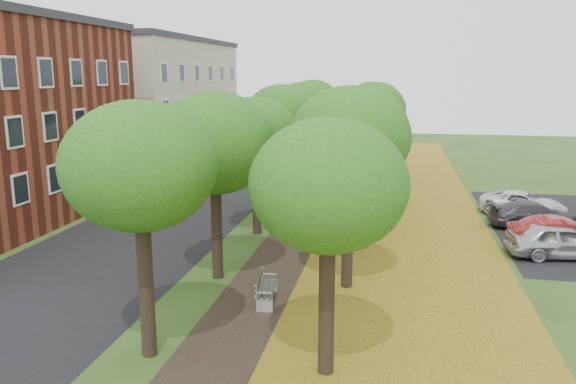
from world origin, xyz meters
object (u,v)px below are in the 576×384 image
at_px(car_silver, 561,240).
at_px(car_white, 523,203).
at_px(bench, 265,289).
at_px(car_red, 563,236).
at_px(car_grey, 534,215).

relative_size(car_silver, car_white, 0.97).
relative_size(bench, car_white, 0.44).
xyz_separation_m(car_silver, car_red, (0.27, 0.74, -0.00)).
bearing_deg(car_silver, car_grey, -7.66).
xyz_separation_m(bench, car_grey, (10.94, 11.52, 0.17)).
height_order(car_grey, car_white, car_grey).
height_order(bench, car_red, car_red).
bearing_deg(car_red, car_silver, 158.87).
height_order(bench, car_silver, car_silver).
xyz_separation_m(bench, car_white, (10.94, 14.14, 0.15)).
xyz_separation_m(car_silver, car_grey, (0.00, 4.72, -0.10)).
bearing_deg(car_silver, bench, 114.19).
height_order(bench, car_grey, car_grey).
bearing_deg(car_red, bench, 122.92).
xyz_separation_m(car_red, car_grey, (-0.27, 3.98, -0.10)).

